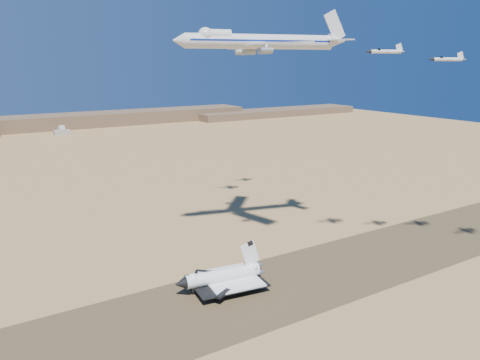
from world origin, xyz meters
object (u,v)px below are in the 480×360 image
shuttle (222,277)px  crew_b (256,288)px  chase_jet_a (385,51)px  chase_jet_b (447,59)px  chase_jet_f (257,46)px  crew_c (248,289)px  crew_a (248,288)px  carrier_747 (256,41)px  chase_jet_e (238,48)px

shuttle → crew_b: size_ratio=23.53×
chase_jet_a → shuttle: bearing=-170.9°
crew_b → chase_jet_b: 118.92m
chase_jet_b → chase_jet_f: size_ratio=1.01×
crew_c → crew_a: bearing=-81.7°
crew_b → chase_jet_a: (58.11, -5.40, 90.62)m
carrier_747 → crew_a: 104.99m
chase_jet_a → chase_jet_e: 93.12m
shuttle → chase_jet_e: size_ratio=2.30×
crew_b → chase_jet_f: 153.61m
carrier_747 → crew_c: size_ratio=46.77×
chase_jet_b → chase_jet_e: 111.63m
chase_jet_a → chase_jet_f: size_ratio=1.09×
chase_jet_a → chase_jet_f: bearing=105.2°
shuttle → chase_jet_b: size_ratio=2.49×
crew_a → chase_jet_a: bearing=-116.2°
shuttle → chase_jet_f: (77.93, 91.52, 91.73)m
crew_b → chase_jet_e: bearing=-63.3°
chase_jet_a → chase_jet_b: bearing=-16.0°
chase_jet_b → chase_jet_f: 120.18m
chase_jet_b → chase_jet_e: size_ratio=0.92×
shuttle → crew_a: (7.78, -6.60, -3.98)m
chase_jet_a → chase_jet_b: 24.74m
carrier_747 → crew_c: carrier_747 is taller
carrier_747 → chase_jet_a: bearing=-36.0°
crew_c → chase_jet_e: bearing=-103.6°
shuttle → chase_jet_b: 124.98m
chase_jet_b → crew_c: bearing=-171.3°
chase_jet_f → chase_jet_b: bearing=-69.6°
chase_jet_a → crew_c: bearing=-165.7°
chase_jet_f → crew_c: bearing=-110.2°
crew_a → shuttle: bearing=29.8°
shuttle → crew_c: bearing=-35.1°
carrier_747 → chase_jet_a: (34.39, -42.21, -4.62)m
crew_a → chase_jet_a: chase_jet_a is taller
crew_a → crew_c: bearing=152.3°
chase_jet_a → chase_jet_f: chase_jet_f is taller
chase_jet_b → carrier_747: bearing=156.8°
crew_a → chase_jet_e: (48.97, 85.45, 94.14)m
carrier_747 → crew_b: size_ratio=50.61×
shuttle → chase_jet_a: (68.86, -13.41, 86.56)m
crew_a → chase_jet_e: 136.24m
shuttle → crew_b: (10.75, -8.01, -4.06)m
crew_b → crew_c: crew_c is taller
crew_b → chase_jet_b: chase_jet_b is taller
crew_b → chase_jet_f: size_ratio=0.11×
chase_jet_e → crew_a: bearing=-98.8°
shuttle → chase_jet_a: 111.42m
shuttle → crew_a: 10.95m
carrier_747 → chase_jet_b: carrier_747 is taller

